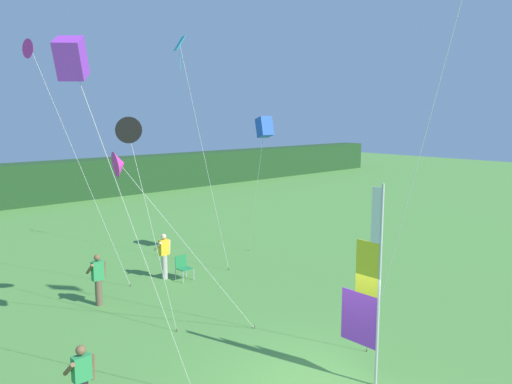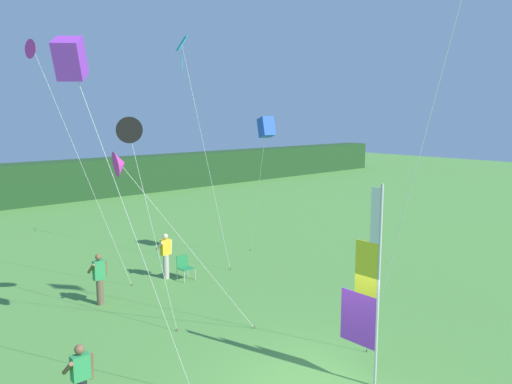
{
  "view_description": "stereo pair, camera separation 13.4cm",
  "coord_description": "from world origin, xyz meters",
  "px_view_note": "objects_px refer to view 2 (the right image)",
  "views": [
    {
      "loc": [
        -7.88,
        -6.74,
        6.07
      ],
      "look_at": [
        0.85,
        2.73,
        4.07
      ],
      "focal_mm": 34.96,
      "sensor_mm": 36.0,
      "label": 1
    },
    {
      "loc": [
        -7.79,
        -6.83,
        6.07
      ],
      "look_at": [
        0.85,
        2.73,
        4.07
      ],
      "focal_mm": 34.96,
      "sensor_mm": 36.0,
      "label": 2
    }
  ],
  "objects_px": {
    "kite_magenta_delta_4": "(34,51)",
    "kite_magenta_delta_1": "(121,165)",
    "person_mid_field": "(81,379)",
    "kite_purple_box_6": "(70,60)",
    "folding_chair": "(184,266)",
    "person_near_banner": "(166,255)",
    "person_far_left": "(99,278)",
    "kite_black_delta_5": "(129,130)",
    "kite_cyan_diamond_3": "(186,64)",
    "banner_flag": "(367,289)",
    "kite_blue_box_2": "(266,127)"
  },
  "relations": [
    {
      "from": "person_far_left",
      "to": "kite_magenta_delta_4",
      "type": "xyz_separation_m",
      "value": [
        -0.45,
        3.31,
        7.32
      ]
    },
    {
      "from": "kite_purple_box_6",
      "to": "kite_blue_box_2",
      "type": "bearing_deg",
      "value": 27.0
    },
    {
      "from": "person_far_left",
      "to": "folding_chair",
      "type": "bearing_deg",
      "value": 4.81
    },
    {
      "from": "kite_purple_box_6",
      "to": "folding_chair",
      "type": "bearing_deg",
      "value": 42.25
    },
    {
      "from": "kite_magenta_delta_4",
      "to": "kite_blue_box_2",
      "type": "bearing_deg",
      "value": -26.07
    },
    {
      "from": "person_mid_field",
      "to": "kite_purple_box_6",
      "type": "bearing_deg",
      "value": 42.13
    },
    {
      "from": "kite_cyan_diamond_3",
      "to": "folding_chair",
      "type": "bearing_deg",
      "value": -129.09
    },
    {
      "from": "person_near_banner",
      "to": "kite_cyan_diamond_3",
      "type": "relative_size",
      "value": 0.19
    },
    {
      "from": "kite_purple_box_6",
      "to": "kite_magenta_delta_4",
      "type": "bearing_deg",
      "value": 75.32
    },
    {
      "from": "banner_flag",
      "to": "person_near_banner",
      "type": "bearing_deg",
      "value": 86.67
    },
    {
      "from": "person_mid_field",
      "to": "kite_magenta_delta_4",
      "type": "bearing_deg",
      "value": 74.27
    },
    {
      "from": "banner_flag",
      "to": "person_near_banner",
      "type": "distance_m",
      "value": 9.45
    },
    {
      "from": "person_far_left",
      "to": "kite_black_delta_5",
      "type": "xyz_separation_m",
      "value": [
        0.12,
        -2.12,
        4.75
      ]
    },
    {
      "from": "banner_flag",
      "to": "person_far_left",
      "type": "distance_m",
      "value": 8.96
    },
    {
      "from": "kite_magenta_delta_4",
      "to": "kite_purple_box_6",
      "type": "height_order",
      "value": "kite_magenta_delta_4"
    },
    {
      "from": "kite_blue_box_2",
      "to": "kite_magenta_delta_4",
      "type": "distance_m",
      "value": 8.71
    },
    {
      "from": "kite_blue_box_2",
      "to": "kite_purple_box_6",
      "type": "height_order",
      "value": "kite_purple_box_6"
    },
    {
      "from": "person_mid_field",
      "to": "kite_blue_box_2",
      "type": "bearing_deg",
      "value": 27.41
    },
    {
      "from": "kite_cyan_diamond_3",
      "to": "kite_purple_box_6",
      "type": "height_order",
      "value": "kite_cyan_diamond_3"
    },
    {
      "from": "kite_magenta_delta_4",
      "to": "kite_magenta_delta_1",
      "type": "bearing_deg",
      "value": -91.42
    },
    {
      "from": "folding_chair",
      "to": "kite_magenta_delta_1",
      "type": "height_order",
      "value": "kite_magenta_delta_1"
    },
    {
      "from": "person_near_banner",
      "to": "person_far_left",
      "type": "xyz_separation_m",
      "value": [
        -2.99,
        -0.82,
        -0.02
      ]
    },
    {
      "from": "person_far_left",
      "to": "person_mid_field",
      "type": "bearing_deg",
      "value": -118.02
    },
    {
      "from": "kite_magenta_delta_1",
      "to": "kite_cyan_diamond_3",
      "type": "bearing_deg",
      "value": 42.89
    },
    {
      "from": "banner_flag",
      "to": "kite_black_delta_5",
      "type": "distance_m",
      "value": 7.62
    },
    {
      "from": "kite_magenta_delta_1",
      "to": "kite_black_delta_5",
      "type": "bearing_deg",
      "value": 50.47
    },
    {
      "from": "banner_flag",
      "to": "person_far_left",
      "type": "xyz_separation_m",
      "value": [
        -2.44,
        8.52,
        -1.32
      ]
    },
    {
      "from": "folding_chair",
      "to": "kite_purple_box_6",
      "type": "distance_m",
      "value": 10.59
    },
    {
      "from": "person_mid_field",
      "to": "kite_purple_box_6",
      "type": "height_order",
      "value": "kite_purple_box_6"
    },
    {
      "from": "person_mid_field",
      "to": "kite_magenta_delta_1",
      "type": "bearing_deg",
      "value": 47.11
    },
    {
      "from": "banner_flag",
      "to": "person_near_banner",
      "type": "height_order",
      "value": "banner_flag"
    },
    {
      "from": "person_mid_field",
      "to": "kite_black_delta_5",
      "type": "xyz_separation_m",
      "value": [
        3.05,
        3.38,
        4.82
      ]
    },
    {
      "from": "kite_purple_box_6",
      "to": "person_mid_field",
      "type": "bearing_deg",
      "value": -137.87
    },
    {
      "from": "kite_black_delta_5",
      "to": "kite_magenta_delta_4",
      "type": "bearing_deg",
      "value": 95.95
    },
    {
      "from": "person_mid_field",
      "to": "person_far_left",
      "type": "xyz_separation_m",
      "value": [
        2.93,
        5.5,
        0.08
      ]
    },
    {
      "from": "person_far_left",
      "to": "kite_magenta_delta_4",
      "type": "height_order",
      "value": "kite_magenta_delta_4"
    },
    {
      "from": "folding_chair",
      "to": "kite_cyan_diamond_3",
      "type": "height_order",
      "value": "kite_cyan_diamond_3"
    },
    {
      "from": "folding_chair",
      "to": "kite_magenta_delta_4",
      "type": "xyz_separation_m",
      "value": [
        -3.89,
        3.02,
        7.71
      ]
    },
    {
      "from": "kite_purple_box_6",
      "to": "kite_black_delta_5",
      "type": "bearing_deg",
      "value": 48.37
    },
    {
      "from": "kite_cyan_diamond_3",
      "to": "kite_black_delta_5",
      "type": "bearing_deg",
      "value": -138.41
    },
    {
      "from": "person_near_banner",
      "to": "kite_black_delta_5",
      "type": "xyz_separation_m",
      "value": [
        -2.87,
        -2.94,
        4.73
      ]
    },
    {
      "from": "folding_chair",
      "to": "kite_magenta_delta_1",
      "type": "relative_size",
      "value": 0.17
    },
    {
      "from": "person_near_banner",
      "to": "kite_black_delta_5",
      "type": "height_order",
      "value": "kite_black_delta_5"
    },
    {
      "from": "person_far_left",
      "to": "kite_magenta_delta_4",
      "type": "relative_size",
      "value": 0.2
    },
    {
      "from": "kite_magenta_delta_1",
      "to": "kite_blue_box_2",
      "type": "bearing_deg",
      "value": 19.2
    },
    {
      "from": "banner_flag",
      "to": "kite_cyan_diamond_3",
      "type": "distance_m",
      "value": 12.52
    },
    {
      "from": "person_mid_field",
      "to": "kite_cyan_diamond_3",
      "type": "height_order",
      "value": "kite_cyan_diamond_3"
    },
    {
      "from": "kite_cyan_diamond_3",
      "to": "kite_magenta_delta_1",
      "type": "bearing_deg",
      "value": -137.11
    },
    {
      "from": "person_far_left",
      "to": "folding_chair",
      "type": "height_order",
      "value": "person_far_left"
    },
    {
      "from": "banner_flag",
      "to": "kite_blue_box_2",
      "type": "distance_m",
      "value": 9.95
    }
  ]
}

